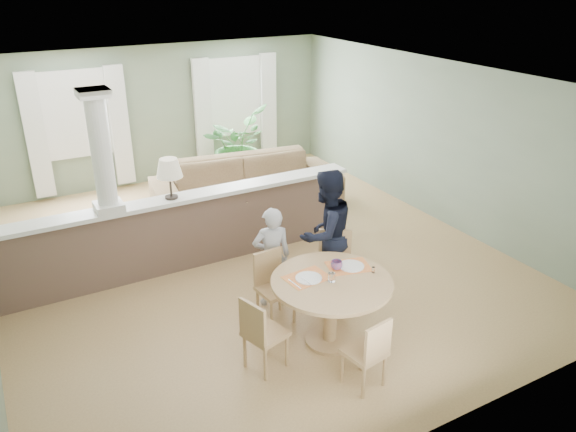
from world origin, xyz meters
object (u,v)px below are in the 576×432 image
chair_far_boy (273,283)px  chair_side (261,332)px  chair_near (369,351)px  child_person (272,257)px  houseplant (236,145)px  dining_table (331,293)px  sofa (247,186)px  man_person (326,234)px  chair_far_man (335,265)px

chair_far_boy → chair_side: size_ratio=1.01×
chair_near → child_person: (-0.12, 1.92, 0.21)m
chair_far_boy → chair_side: 1.00m
houseplant → dining_table: bearing=-103.3°
sofa → houseplant: houseplant is taller
sofa → dining_table: bearing=-93.6°
chair_far_boy → child_person: size_ratio=0.66×
chair_far_boy → houseplant: bearing=66.3°
sofa → man_person: 3.02m
chair_side → child_person: bearing=-49.5°
chair_far_man → houseplant: bearing=113.0°
chair_far_man → chair_side: 1.64m
houseplant → chair_near: (-1.40, -6.41, -0.29)m
dining_table → chair_side: dining_table is taller
man_person → chair_side: bearing=22.2°
houseplant → man_person: bearing=-99.6°
chair_side → man_person: bearing=-71.6°
chair_far_man → child_person: size_ratio=0.73×
chair_far_boy → child_person: child_person is taller
man_person → chair_near: bearing=58.0°
chair_near → dining_table: bearing=-106.0°
sofa → houseplant: size_ratio=2.17×
houseplant → child_person: houseplant is taller
dining_table → child_person: (-0.21, 1.06, 0.02)m
chair_far_boy → sofa: bearing=65.6°
dining_table → man_person: man_person is taller
sofa → chair_far_man: 3.26m
dining_table → man_person: bearing=60.9°
houseplant → chair_side: (-2.24, -5.61, -0.26)m
chair_far_boy → man_person: man_person is taller
chair_side → sofa: bearing=-40.1°
child_person → man_person: (0.75, -0.08, 0.19)m
chair_side → chair_near: bearing=-150.4°
chair_far_man → chair_far_boy: bearing=-150.6°
chair_far_boy → chair_near: (0.27, -1.62, -0.03)m
chair_far_boy → man_person: (0.90, 0.22, 0.37)m
sofa → chair_side: bearing=-105.4°
chair_far_man → dining_table: bearing=-93.7°
child_person → chair_side: bearing=72.1°
sofa → dining_table: (-0.80, -3.96, 0.19)m
houseplant → chair_side: bearing=-111.8°
sofa → child_person: size_ratio=2.41×
chair_far_boy → chair_far_man: 0.88m
houseplant → chair_far_boy: bearing=-109.2°
sofa → dining_table: sofa is taller
chair_far_boy → chair_side: bearing=-129.4°
sofa → chair_far_boy: bearing=-102.0°
sofa → child_person: bearing=-101.3°
houseplant → chair_near: 6.57m
dining_table → chair_far_man: (0.52, 0.71, -0.12)m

